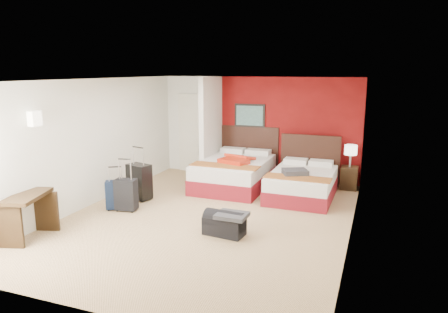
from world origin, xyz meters
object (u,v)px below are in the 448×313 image
at_px(suitcase_navy, 116,196).
at_px(duffel_bag, 224,225).
at_px(desk, 29,217).
at_px(nightstand, 349,178).
at_px(suitcase_charcoal, 126,196).
at_px(red_suitcase_open, 237,159).
at_px(bed_left, 234,174).
at_px(bed_right, 302,185).
at_px(suitcase_black, 139,183).
at_px(table_lamp, 350,156).

height_order(suitcase_navy, duffel_bag, suitcase_navy).
bearing_deg(desk, nightstand, 29.46).
bearing_deg(suitcase_charcoal, red_suitcase_open, 47.14).
relative_size(red_suitcase_open, nightstand, 1.64).
relative_size(bed_left, suitcase_charcoal, 3.56).
distance_m(bed_right, desk, 5.26).
bearing_deg(suitcase_navy, duffel_bag, -40.74).
height_order(suitcase_charcoal, desk, desk).
relative_size(suitcase_black, suitcase_charcoal, 1.22).
distance_m(red_suitcase_open, nightstand, 2.58).
bearing_deg(bed_left, table_lamp, 17.45).
xyz_separation_m(red_suitcase_open, suitcase_black, (-1.64, -1.48, -0.32)).
distance_m(table_lamp, suitcase_black, 4.69).
height_order(bed_right, red_suitcase_open, red_suitcase_open).
distance_m(suitcase_charcoal, duffel_bag, 2.23).
xyz_separation_m(nightstand, suitcase_navy, (-4.12, -3.05, 0.01)).
xyz_separation_m(suitcase_black, desk, (-0.54, -2.41, 0.01)).
xyz_separation_m(bed_left, table_lamp, (2.50, 0.77, 0.45)).
xyz_separation_m(table_lamp, suitcase_charcoal, (-3.90, -3.05, -0.47)).
xyz_separation_m(duffel_bag, desk, (-2.86, -1.26, 0.20)).
xyz_separation_m(table_lamp, suitcase_black, (-4.03, -2.35, -0.41)).
relative_size(duffel_bag, desk, 0.74).
xyz_separation_m(bed_left, suitcase_charcoal, (-1.40, -2.29, -0.02)).
bearing_deg(nightstand, bed_right, -131.84).
xyz_separation_m(bed_left, suitcase_black, (-1.54, -1.58, 0.05)).
bearing_deg(bed_right, table_lamp, 49.05).
bearing_deg(suitcase_black, suitcase_charcoal, -63.89).
distance_m(table_lamp, suitcase_navy, 5.15).
height_order(red_suitcase_open, nightstand, red_suitcase_open).
distance_m(bed_left, bed_right, 1.63).
height_order(duffel_bag, desk, desk).
xyz_separation_m(red_suitcase_open, suitcase_navy, (-1.73, -2.19, -0.42)).
xyz_separation_m(bed_right, suitcase_navy, (-3.23, -2.04, -0.01)).
bearing_deg(red_suitcase_open, suitcase_charcoal, -107.69).
xyz_separation_m(bed_right, duffel_bag, (-0.83, -2.50, -0.11)).
bearing_deg(nightstand, duffel_bag, -116.57).
distance_m(nightstand, table_lamp, 0.51).
bearing_deg(duffel_bag, suitcase_charcoal, 174.18).
distance_m(suitcase_black, suitcase_navy, 0.71).
height_order(table_lamp, suitcase_charcoal, table_lamp).
bearing_deg(bed_left, suitcase_charcoal, -121.16).
xyz_separation_m(suitcase_charcoal, duffel_bag, (2.18, -0.45, -0.13)).
xyz_separation_m(red_suitcase_open, suitcase_charcoal, (-1.50, -2.19, -0.39)).
distance_m(table_lamp, duffel_bag, 3.95).
relative_size(nightstand, duffel_bag, 0.78).
xyz_separation_m(red_suitcase_open, desk, (-2.18, -3.89, -0.31)).
relative_size(bed_right, suitcase_charcoal, 3.12).
height_order(red_suitcase_open, suitcase_charcoal, red_suitcase_open).
relative_size(table_lamp, suitcase_navy, 0.92).
bearing_deg(bed_right, suitcase_navy, -147.34).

